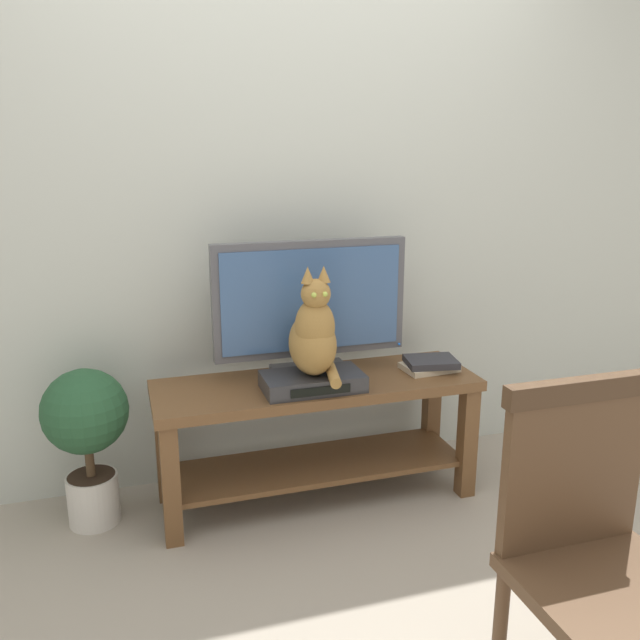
% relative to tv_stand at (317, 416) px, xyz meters
% --- Properties ---
extents(ground_plane, '(12.00, 12.00, 0.00)m').
position_rel_tv_stand_xyz_m(ground_plane, '(-0.03, -0.61, -0.39)').
color(ground_plane, gray).
extents(back_wall, '(7.00, 0.12, 2.80)m').
position_rel_tv_stand_xyz_m(back_wall, '(-0.03, 0.40, 1.01)').
color(back_wall, '#B7BCB2').
rests_on(back_wall, ground).
extents(tv_stand, '(1.39, 0.45, 0.55)m').
position_rel_tv_stand_xyz_m(tv_stand, '(0.00, 0.00, 0.00)').
color(tv_stand, brown).
rests_on(tv_stand, ground).
extents(tv, '(0.85, 0.20, 0.59)m').
position_rel_tv_stand_xyz_m(tv, '(0.00, 0.09, 0.48)').
color(tv, '#4C4C51').
rests_on(tv, tv_stand).
extents(media_box, '(0.41, 0.23, 0.07)m').
position_rel_tv_stand_xyz_m(media_box, '(-0.05, -0.10, 0.20)').
color(media_box, '#2D2D30').
rests_on(media_box, tv_stand).
extents(cat, '(0.19, 0.34, 0.46)m').
position_rel_tv_stand_xyz_m(cat, '(-0.04, -0.11, 0.41)').
color(cat, olive).
rests_on(cat, media_box).
extents(wooden_chair, '(0.45, 0.45, 0.95)m').
position_rel_tv_stand_xyz_m(wooden_chair, '(0.35, -1.33, 0.16)').
color(wooden_chair, '#513823').
rests_on(wooden_chair, ground).
extents(book_stack, '(0.25, 0.21, 0.06)m').
position_rel_tv_stand_xyz_m(book_stack, '(0.53, -0.02, 0.19)').
color(book_stack, beige).
rests_on(book_stack, tv_stand).
extents(potted_plant, '(0.35, 0.35, 0.67)m').
position_rel_tv_stand_xyz_m(potted_plant, '(-0.95, 0.08, 0.03)').
color(potted_plant, beige).
rests_on(potted_plant, ground).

